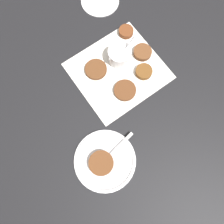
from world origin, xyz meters
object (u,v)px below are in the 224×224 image
object	(u,v)px
sauce_bowl	(119,56)
fork	(110,155)
fritter_on_plate	(101,163)
serving_plate	(105,161)
extra_saucer	(100,1)

from	to	relation	value
sauce_bowl	fork	bearing A→B (deg)	48.93
fritter_on_plate	serving_plate	bearing A→B (deg)	-180.00
fritter_on_plate	fork	xyz separation A→B (m)	(-0.04, -0.00, -0.01)
fritter_on_plate	extra_saucer	distance (m)	0.69
serving_plate	fritter_on_plate	xyz separation A→B (m)	(0.02, 0.00, 0.02)
fritter_on_plate	fork	world-z (taller)	fritter_on_plate
sauce_bowl	fritter_on_plate	distance (m)	0.42
serving_plate	fritter_on_plate	size ratio (longest dim) A/B	2.52
serving_plate	fork	size ratio (longest dim) A/B	1.20
sauce_bowl	fritter_on_plate	bearing A→B (deg)	44.86
serving_plate	fritter_on_plate	distance (m)	0.02
fork	extra_saucer	xyz separation A→B (m)	(-0.35, -0.57, -0.01)
serving_plate	fork	distance (m)	0.03
sauce_bowl	serving_plate	world-z (taller)	sauce_bowl
serving_plate	fork	bearing A→B (deg)	-173.75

